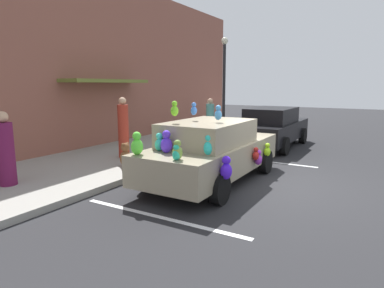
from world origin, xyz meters
name	(u,v)px	position (x,y,z in m)	size (l,w,h in m)	color
ground_plane	(267,183)	(0.00, 0.00, 0.00)	(60.00, 60.00, 0.00)	#262628
sidewalk	(117,158)	(0.00, 5.00, 0.07)	(24.00, 4.00, 0.15)	gray
storefront_building	(67,61)	(0.01, 7.14, 3.19)	(24.00, 1.25, 6.40)	brown
parking_stripe_front	(260,161)	(2.28, 1.00, 0.00)	(0.12, 3.60, 0.01)	silver
parking_stripe_rear	(160,217)	(-3.16, 1.00, 0.00)	(0.12, 3.60, 0.01)	silver
plush_covered_car	(211,151)	(-0.63, 1.26, 0.80)	(4.64, 2.15, 2.05)	gray
parked_sedan_behind	(272,127)	(4.86, 1.41, 0.79)	(4.47, 1.94, 1.54)	black
teddy_bear_on_sidewalk	(126,155)	(-0.92, 3.81, 0.46)	(0.35, 0.29, 0.67)	brown
street_lamp_post	(224,78)	(4.81, 3.50, 2.67)	(0.28, 0.28, 4.14)	black
pedestrian_near_shopfront	(210,120)	(4.49, 3.97, 0.95)	(0.34, 0.34, 1.71)	teal
pedestrian_walking_past	(123,129)	(-0.06, 4.65, 1.03)	(0.33, 0.33, 1.88)	#A33121
pedestrian_by_lamp	(5,152)	(-3.67, 4.90, 0.93)	(0.38, 0.38, 1.69)	#5F163F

